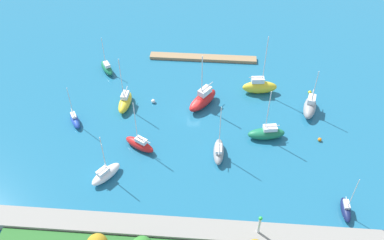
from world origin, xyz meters
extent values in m
plane|color=#1E668C|center=(0.00, 0.00, 0.00)|extent=(160.00, 160.00, 0.00)
cube|color=#997A56|center=(-0.81, -18.49, 0.35)|extent=(24.12, 2.20, 0.70)
cube|color=gray|center=(0.00, 26.53, 0.68)|extent=(62.15, 3.47, 1.36)
cylinder|color=silver|center=(-11.28, 26.53, 2.96)|extent=(0.36, 0.36, 3.20)
sphere|color=green|center=(-11.28, 26.53, 4.81)|extent=(0.56, 0.56, 0.56)
ellipsoid|color=red|center=(8.82, 10.12, 0.91)|extent=(6.14, 4.47, 1.81)
cube|color=silver|center=(8.40, 10.35, 2.19)|extent=(2.42, 2.00, 0.76)
cylinder|color=silver|center=(9.08, 9.98, 6.11)|extent=(0.14, 0.14, 8.59)
cylinder|color=silver|center=(7.82, 10.67, 2.72)|extent=(2.58, 1.48, 0.12)
ellipsoid|color=gray|center=(-5.18, 10.85, 0.96)|extent=(1.82, 5.93, 1.93)
cube|color=silver|center=(-5.18, 11.32, 2.24)|extent=(1.08, 2.14, 0.64)
cylinder|color=silver|center=(-5.18, 10.55, 6.45)|extent=(0.14, 0.14, 9.05)
cylinder|color=silver|center=(-5.19, 11.88, 2.71)|extent=(0.12, 2.65, 0.11)
ellipsoid|color=#19724C|center=(19.86, -12.16, 0.88)|extent=(4.41, 5.50, 1.76)
cube|color=silver|center=(19.62, -11.80, 2.09)|extent=(1.93, 2.20, 0.68)
cylinder|color=silver|center=(20.01, -12.39, 5.02)|extent=(0.13, 0.13, 6.53)
cylinder|color=silver|center=(19.48, -11.57, 2.58)|extent=(1.15, 1.69, 0.10)
ellipsoid|color=yellow|center=(-13.00, -7.33, 1.35)|extent=(7.23, 2.92, 2.71)
cube|color=silver|center=(-12.44, -7.27, 3.22)|extent=(2.66, 1.59, 1.03)
cylinder|color=silver|center=(-13.35, -7.36, 7.96)|extent=(0.17, 0.17, 10.51)
cylinder|color=silver|center=(-11.99, -7.23, 3.89)|extent=(2.74, 0.41, 0.14)
ellipsoid|color=#141E4C|center=(-24.89, 21.24, 0.74)|extent=(1.41, 4.58, 1.48)
cube|color=silver|center=(-24.90, 20.87, 1.70)|extent=(0.83, 1.65, 0.45)
cylinder|color=silver|center=(-24.89, 21.47, 4.90)|extent=(0.11, 0.11, 6.85)
cylinder|color=silver|center=(-24.90, 20.60, 2.08)|extent=(0.11, 1.75, 0.09)
ellipsoid|color=#2347B2|center=(22.11, 4.60, 0.73)|extent=(3.61, 4.84, 1.47)
cube|color=silver|center=(22.30, 4.27, 1.70)|extent=(1.59, 1.91, 0.45)
cylinder|color=silver|center=(21.99, 4.81, 5.07)|extent=(0.11, 0.11, 7.19)
cylinder|color=silver|center=(22.58, 3.79, 2.07)|extent=(1.26, 2.08, 0.09)
ellipsoid|color=white|center=(13.18, 17.23, 0.87)|extent=(5.03, 5.94, 1.75)
cube|color=silver|center=(13.45, 17.61, 2.05)|extent=(2.21, 2.42, 0.61)
cylinder|color=silver|center=(13.01, 16.99, 5.51)|extent=(0.14, 0.14, 7.52)
cylinder|color=silver|center=(13.62, 17.84, 2.51)|extent=(1.30, 1.77, 0.11)
ellipsoid|color=red|center=(-1.65, -2.35, 1.32)|extent=(6.48, 7.81, 2.65)
cube|color=silver|center=(-2.00, -2.85, 3.23)|extent=(2.84, 3.16, 1.17)
cylinder|color=silver|center=(-1.43, -2.03, 7.28)|extent=(0.19, 0.19, 9.27)
cylinder|color=silver|center=(-2.43, -3.48, 3.97)|extent=(2.12, 3.00, 0.15)
ellipsoid|color=gray|center=(-22.43, -1.96, 1.18)|extent=(3.82, 6.90, 2.36)
cube|color=silver|center=(-22.55, -2.46, 2.85)|extent=(1.92, 2.62, 0.97)
cylinder|color=silver|center=(-22.35, -1.64, 6.15)|extent=(0.16, 0.16, 7.58)
cylinder|color=silver|center=(-22.72, -3.13, 3.48)|extent=(0.86, 3.02, 0.13)
ellipsoid|color=#19724C|center=(-13.67, 5.74, 0.99)|extent=(7.06, 3.44, 1.97)
cube|color=silver|center=(-14.20, 5.66, 2.36)|extent=(2.63, 1.81, 0.78)
cylinder|color=silver|center=(-13.33, 5.80, 6.39)|extent=(0.16, 0.16, 8.83)
cylinder|color=silver|center=(-14.59, 5.60, 2.90)|extent=(2.54, 0.53, 0.13)
ellipsoid|color=yellow|center=(13.56, -0.89, 1.03)|extent=(2.54, 6.45, 2.07)
cube|color=silver|center=(13.52, -1.39, 2.47)|extent=(1.42, 2.35, 0.80)
cylinder|color=silver|center=(13.58, -0.57, 6.76)|extent=(0.15, 0.15, 9.39)
cylinder|color=silver|center=(13.48, -2.05, 3.02)|extent=(0.31, 2.97, 0.12)
sphere|color=orange|center=(-23.35, 5.87, 0.35)|extent=(0.69, 0.69, 0.69)
sphere|color=white|center=(8.26, -2.42, 0.40)|extent=(0.80, 0.80, 0.80)
sphere|color=yellow|center=(-23.37, -7.73, 0.35)|extent=(0.70, 0.70, 0.70)
camera|label=1|loc=(-4.30, 59.75, 53.59)|focal=38.59mm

